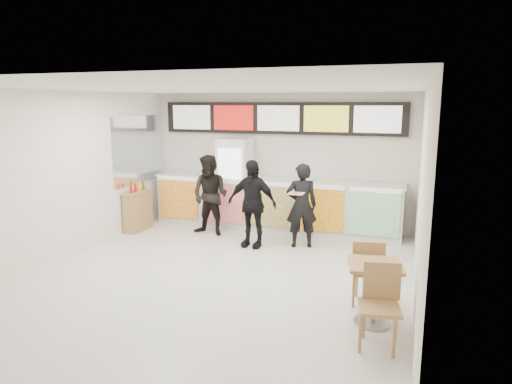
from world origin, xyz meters
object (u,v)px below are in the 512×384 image
at_px(service_counter, 274,204).
at_px(cafe_table, 374,282).
at_px(customer_main, 302,205).
at_px(condiment_ledge, 138,210).
at_px(drinks_fridge, 235,183).
at_px(customer_mid, 252,204).
at_px(customer_left, 210,195).

height_order(service_counter, cafe_table, service_counter).
height_order(customer_main, condiment_ledge, customer_main).
relative_size(drinks_fridge, customer_main, 1.21).
bearing_deg(cafe_table, customer_mid, 124.30).
bearing_deg(service_counter, drinks_fridge, 179.01).
height_order(drinks_fridge, customer_mid, drinks_fridge).
xyz_separation_m(service_counter, customer_main, (0.88, -1.06, 0.26)).
height_order(service_counter, condiment_ledge, service_counter).
bearing_deg(condiment_ledge, drinks_fridge, 30.11).
bearing_deg(customer_main, drinks_fridge, -51.40).
distance_m(cafe_table, condiment_ledge, 6.01).
height_order(drinks_fridge, cafe_table, drinks_fridge).
xyz_separation_m(drinks_fridge, customer_main, (1.81, -1.07, -0.17)).
height_order(customer_main, customer_mid, customer_mid).
xyz_separation_m(customer_main, condiment_ledge, (-3.70, -0.02, -0.38)).
distance_m(drinks_fridge, condiment_ledge, 2.25).
bearing_deg(drinks_fridge, customer_left, -103.40).
xyz_separation_m(service_counter, drinks_fridge, (-0.93, 0.02, 0.43)).
distance_m(service_counter, customer_left, 1.47).
distance_m(drinks_fridge, customer_main, 2.11).
relative_size(drinks_fridge, customer_left, 1.17).
bearing_deg(condiment_ledge, customer_mid, -5.48).
height_order(drinks_fridge, customer_left, drinks_fridge).
relative_size(customer_mid, condiment_ledge, 1.65).
xyz_separation_m(customer_main, customer_mid, (-0.92, -0.29, 0.03)).
height_order(customer_mid, cafe_table, customer_mid).
distance_m(service_counter, cafe_table, 4.61).
bearing_deg(service_counter, customer_left, -142.81).
xyz_separation_m(service_counter, customer_left, (-1.15, -0.87, 0.28)).
bearing_deg(drinks_fridge, service_counter, -0.99).
relative_size(service_counter, customer_main, 3.36).
bearing_deg(customer_mid, customer_left, 161.50).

